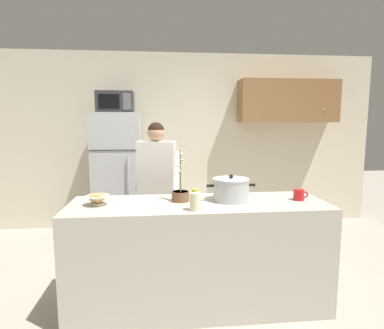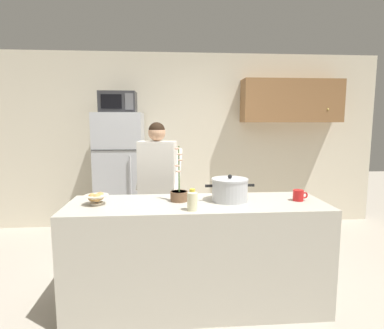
% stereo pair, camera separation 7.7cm
% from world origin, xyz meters
% --- Properties ---
extents(ground_plane, '(14.00, 14.00, 0.00)m').
position_xyz_m(ground_plane, '(0.00, 0.00, 0.00)').
color(ground_plane, '#B2A899').
extents(back_wall_unit, '(6.00, 0.48, 2.60)m').
position_xyz_m(back_wall_unit, '(0.23, 2.27, 1.39)').
color(back_wall_unit, beige).
rests_on(back_wall_unit, ground).
extents(kitchen_island, '(2.18, 0.68, 0.92)m').
position_xyz_m(kitchen_island, '(0.00, 0.00, 0.46)').
color(kitchen_island, '#BCB7A8').
rests_on(kitchen_island, ground).
extents(refrigerator, '(0.64, 0.68, 1.71)m').
position_xyz_m(refrigerator, '(-0.90, 1.85, 0.86)').
color(refrigerator, '#B7BABF').
rests_on(refrigerator, ground).
extents(microwave, '(0.48, 0.37, 0.28)m').
position_xyz_m(microwave, '(-0.90, 1.83, 1.85)').
color(microwave, '#2D2D30').
rests_on(microwave, refrigerator).
extents(person_near_pot, '(0.55, 0.48, 1.59)m').
position_xyz_m(person_near_pot, '(-0.36, 0.88, 0.99)').
color(person_near_pot, black).
rests_on(person_near_pot, ground).
extents(cooking_pot, '(0.43, 0.31, 0.23)m').
position_xyz_m(cooking_pot, '(0.29, 0.04, 1.02)').
color(cooking_pot, silver).
rests_on(cooking_pot, kitchen_island).
extents(coffee_mug, '(0.13, 0.09, 0.10)m').
position_xyz_m(coffee_mug, '(0.88, -0.01, 0.97)').
color(coffee_mug, red).
rests_on(coffee_mug, kitchen_island).
extents(bread_bowl, '(0.20, 0.20, 0.10)m').
position_xyz_m(bread_bowl, '(-0.83, -0.00, 0.97)').
color(bread_bowl, beige).
rests_on(bread_bowl, kitchen_island).
extents(bottle_near_edge, '(0.08, 0.08, 0.17)m').
position_xyz_m(bottle_near_edge, '(-0.06, -0.24, 1.00)').
color(bottle_near_edge, beige).
rests_on(bottle_near_edge, kitchen_island).
extents(potted_orchid, '(0.15, 0.15, 0.47)m').
position_xyz_m(potted_orchid, '(-0.15, 0.06, 0.99)').
color(potted_orchid, brown).
rests_on(potted_orchid, kitchen_island).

